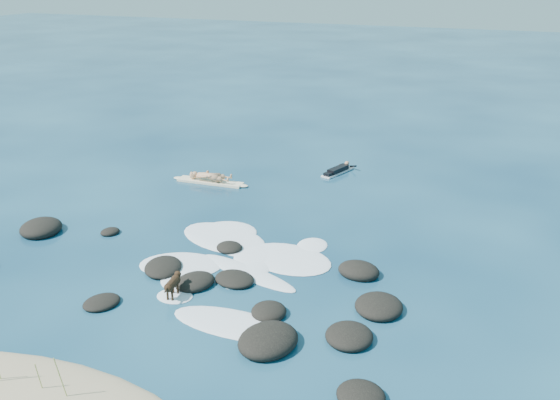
% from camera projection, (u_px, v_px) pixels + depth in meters
% --- Properties ---
extents(ground, '(160.00, 160.00, 0.00)m').
position_uv_depth(ground, '(202.00, 262.00, 20.29)').
color(ground, '#0A2642').
rests_on(ground, ground).
extents(reef_rocks, '(14.98, 7.16, 0.61)m').
position_uv_depth(reef_rocks, '(155.00, 280.00, 18.93)').
color(reef_rocks, black).
rests_on(reef_rocks, ground).
extents(breaking_foam, '(6.62, 7.22, 0.12)m').
position_uv_depth(breaking_foam, '(234.00, 260.00, 20.38)').
color(breaking_foam, white).
rests_on(breaking_foam, ground).
extents(standing_surfer_rig, '(3.60, 0.75, 2.05)m').
position_uv_depth(standing_surfer_rig, '(210.00, 166.00, 27.21)').
color(standing_surfer_rig, '#EFE5BF').
rests_on(standing_surfer_rig, ground).
extents(paddling_surfer_rig, '(1.27, 2.25, 0.39)m').
position_uv_depth(paddling_surfer_rig, '(338.00, 170.00, 28.77)').
color(paddling_surfer_rig, silver).
rests_on(paddling_surfer_rig, ground).
extents(dog, '(0.36, 1.11, 0.70)m').
position_uv_depth(dog, '(173.00, 283.00, 18.00)').
color(dog, black).
rests_on(dog, ground).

